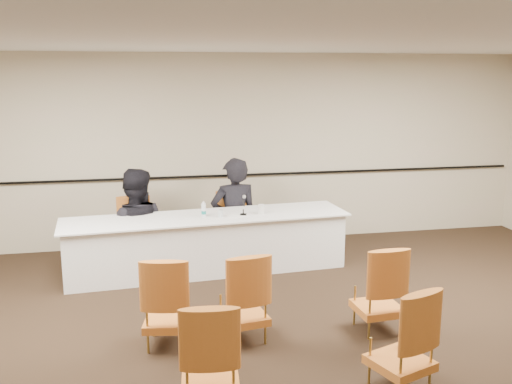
# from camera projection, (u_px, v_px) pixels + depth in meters

# --- Properties ---
(floor) EXTENTS (10.00, 10.00, 0.00)m
(floor) POSITION_uv_depth(u_px,v_px,m) (288.00, 360.00, 5.45)
(floor) COLOR black
(floor) RESTS_ON ground
(ceiling) EXTENTS (10.00, 10.00, 0.00)m
(ceiling) POSITION_uv_depth(u_px,v_px,m) (292.00, 36.00, 4.83)
(ceiling) COLOR silver
(ceiling) RESTS_ON ground
(wall_back) EXTENTS (10.00, 0.04, 3.00)m
(wall_back) POSITION_uv_depth(u_px,v_px,m) (226.00, 150.00, 8.98)
(wall_back) COLOR #BEB795
(wall_back) RESTS_ON ground
(wall_rail) EXTENTS (9.80, 0.04, 0.03)m
(wall_rail) POSITION_uv_depth(u_px,v_px,m) (226.00, 175.00, 9.03)
(wall_rail) COLOR black
(wall_rail) RESTS_ON wall_back
(panel_table) EXTENTS (3.95, 1.19, 0.78)m
(panel_table) POSITION_uv_depth(u_px,v_px,m) (207.00, 243.00, 7.85)
(panel_table) COLOR white
(panel_table) RESTS_ON ground
(panelist_main) EXTENTS (0.76, 0.54, 1.97)m
(panelist_main) POSITION_uv_depth(u_px,v_px,m) (234.00, 223.00, 8.51)
(panelist_main) COLOR black
(panelist_main) RESTS_ON ground
(panelist_main_chair) EXTENTS (0.54, 0.54, 0.95)m
(panelist_main_chair) POSITION_uv_depth(u_px,v_px,m) (234.00, 224.00, 8.51)
(panelist_main_chair) COLOR #B96921
(panelist_main_chair) RESTS_ON ground
(panelist_second) EXTENTS (1.02, 0.84, 1.94)m
(panelist_second) POSITION_uv_depth(u_px,v_px,m) (135.00, 235.00, 8.14)
(panelist_second) COLOR black
(panelist_second) RESTS_ON ground
(panelist_second_chair) EXTENTS (0.54, 0.54, 0.95)m
(panelist_second_chair) POSITION_uv_depth(u_px,v_px,m) (135.00, 232.00, 8.13)
(panelist_second_chair) COLOR #B96921
(panelist_second_chair) RESTS_ON ground
(papers) EXTENTS (0.33, 0.26, 0.00)m
(papers) POSITION_uv_depth(u_px,v_px,m) (237.00, 216.00, 7.78)
(papers) COLOR white
(papers) RESTS_ON panel_table
(microphone) EXTENTS (0.14, 0.20, 0.26)m
(microphone) POSITION_uv_depth(u_px,v_px,m) (243.00, 206.00, 7.79)
(microphone) COLOR black
(microphone) RESTS_ON panel_table
(water_bottle) EXTENTS (0.09, 0.09, 0.21)m
(water_bottle) POSITION_uv_depth(u_px,v_px,m) (204.00, 209.00, 7.72)
(water_bottle) COLOR #17807E
(water_bottle) RESTS_ON panel_table
(drinking_glass) EXTENTS (0.07, 0.07, 0.10)m
(drinking_glass) POSITION_uv_depth(u_px,v_px,m) (221.00, 214.00, 7.70)
(drinking_glass) COLOR silver
(drinking_glass) RESTS_ON panel_table
(coffee_cup) EXTENTS (0.09, 0.09, 0.13)m
(coffee_cup) POSITION_uv_depth(u_px,v_px,m) (261.00, 209.00, 7.87)
(coffee_cup) COLOR silver
(coffee_cup) RESTS_ON panel_table
(aud_chair_front_left) EXTENTS (0.58, 0.58, 0.95)m
(aud_chair_front_left) POSITION_uv_depth(u_px,v_px,m) (168.00, 300.00, 5.68)
(aud_chair_front_left) COLOR #B96921
(aud_chair_front_left) RESTS_ON ground
(aud_chair_front_mid) EXTENTS (0.57, 0.57, 0.95)m
(aud_chair_front_mid) POSITION_uv_depth(u_px,v_px,m) (243.00, 296.00, 5.79)
(aud_chair_front_mid) COLOR #B96921
(aud_chair_front_mid) RESTS_ON ground
(aud_chair_front_right) EXTENTS (0.53, 0.53, 0.95)m
(aud_chair_front_right) POSITION_uv_depth(u_px,v_px,m) (378.00, 288.00, 6.00)
(aud_chair_front_right) COLOR #B96921
(aud_chair_front_right) RESTS_ON ground
(aud_chair_back_left) EXTENTS (0.55, 0.55, 0.95)m
(aud_chair_back_left) POSITION_uv_depth(u_px,v_px,m) (210.00, 354.00, 4.60)
(aud_chair_back_left) COLOR #B96921
(aud_chair_back_left) RESTS_ON ground
(aud_chair_back_right) EXTENTS (0.64, 0.64, 0.95)m
(aud_chair_back_right) POSITION_uv_depth(u_px,v_px,m) (401.00, 338.00, 4.87)
(aud_chair_back_right) COLOR #B96921
(aud_chair_back_right) RESTS_ON ground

